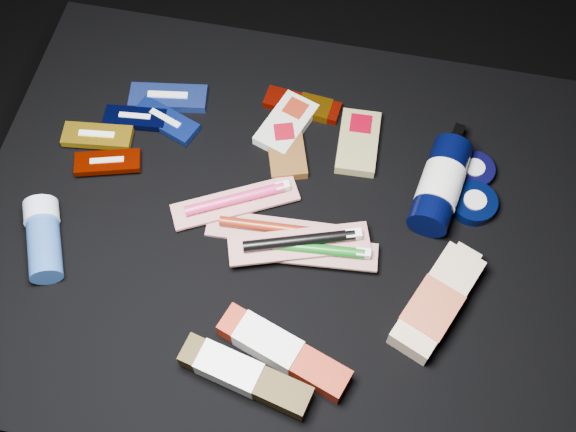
% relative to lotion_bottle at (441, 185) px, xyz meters
% --- Properties ---
extents(ground, '(3.00, 3.00, 0.00)m').
position_rel_lotion_bottle_xyz_m(ground, '(-0.24, -0.11, -0.43)').
color(ground, black).
rests_on(ground, ground).
extents(cloth_table, '(0.98, 0.78, 0.40)m').
position_rel_lotion_bottle_xyz_m(cloth_table, '(-0.24, -0.11, -0.23)').
color(cloth_table, black).
rests_on(cloth_table, ground).
extents(luna_bar_0, '(0.14, 0.07, 0.02)m').
position_rel_lotion_bottle_xyz_m(luna_bar_0, '(-0.48, 0.10, -0.02)').
color(luna_bar_0, '#2541AB').
rests_on(luna_bar_0, cloth_table).
extents(luna_bar_1, '(0.12, 0.08, 0.02)m').
position_rel_lotion_bottle_xyz_m(luna_bar_1, '(-0.47, 0.05, -0.02)').
color(luna_bar_1, navy).
rests_on(luna_bar_1, cloth_table).
extents(luna_bar_2, '(0.11, 0.05, 0.01)m').
position_rel_lotion_bottle_xyz_m(luna_bar_2, '(-0.52, 0.04, -0.02)').
color(luna_bar_2, black).
rests_on(luna_bar_2, cloth_table).
extents(luna_bar_3, '(0.12, 0.06, 0.02)m').
position_rel_lotion_bottle_xyz_m(luna_bar_3, '(-0.57, -0.01, -0.02)').
color(luna_bar_3, gold).
rests_on(luna_bar_3, cloth_table).
extents(luna_bar_4, '(0.11, 0.07, 0.01)m').
position_rel_lotion_bottle_xyz_m(luna_bar_4, '(-0.54, -0.06, -0.02)').
color(luna_bar_4, '#750F00').
rests_on(luna_bar_4, cloth_table).
extents(clif_bar_0, '(0.09, 0.12, 0.02)m').
position_rel_lotion_bottle_xyz_m(clif_bar_0, '(-0.26, 0.04, -0.02)').
color(clif_bar_0, '#5C3614').
rests_on(clif_bar_0, cloth_table).
extents(clif_bar_1, '(0.10, 0.13, 0.02)m').
position_rel_lotion_bottle_xyz_m(clif_bar_1, '(-0.27, 0.09, -0.02)').
color(clif_bar_1, silver).
rests_on(clif_bar_1, cloth_table).
extents(clif_bar_2, '(0.07, 0.12, 0.02)m').
position_rel_lotion_bottle_xyz_m(clif_bar_2, '(-0.14, 0.07, -0.02)').
color(clif_bar_2, olive).
rests_on(clif_bar_2, cloth_table).
extents(power_bar, '(0.14, 0.05, 0.02)m').
position_rel_lotion_bottle_xyz_m(power_bar, '(-0.24, 0.13, -0.03)').
color(power_bar, '#880E04').
rests_on(power_bar, cloth_table).
extents(lotion_bottle, '(0.09, 0.21, 0.07)m').
position_rel_lotion_bottle_xyz_m(lotion_bottle, '(0.00, 0.00, 0.00)').
color(lotion_bottle, black).
rests_on(lotion_bottle, cloth_table).
extents(cream_tin_upper, '(0.07, 0.07, 0.02)m').
position_rel_lotion_bottle_xyz_m(cream_tin_upper, '(0.05, 0.05, -0.02)').
color(cream_tin_upper, black).
rests_on(cream_tin_upper, cloth_table).
extents(cream_tin_lower, '(0.07, 0.07, 0.02)m').
position_rel_lotion_bottle_xyz_m(cream_tin_lower, '(0.06, -0.01, -0.02)').
color(cream_tin_lower, black).
rests_on(cream_tin_lower, cloth_table).
extents(bodywash_bottle, '(0.13, 0.20, 0.04)m').
position_rel_lotion_bottle_xyz_m(bodywash_bottle, '(0.02, -0.20, -0.01)').
color(bodywash_bottle, '#CDAF90').
rests_on(bodywash_bottle, cloth_table).
extents(deodorant_stick, '(0.10, 0.14, 0.05)m').
position_rel_lotion_bottle_xyz_m(deodorant_stick, '(-0.59, -0.21, -0.01)').
color(deodorant_stick, '#25488A').
rests_on(deodorant_stick, cloth_table).
extents(toothbrush_pack_0, '(0.20, 0.06, 0.02)m').
position_rel_lotion_bottle_xyz_m(toothbrush_pack_0, '(-0.25, -0.12, -0.02)').
color(toothbrush_pack_0, beige).
rests_on(toothbrush_pack_0, cloth_table).
extents(toothbrush_pack_1, '(0.20, 0.14, 0.02)m').
position_rel_lotion_bottle_xyz_m(toothbrush_pack_1, '(-0.32, -0.08, -0.02)').
color(toothbrush_pack_1, silver).
rests_on(toothbrush_pack_1, cloth_table).
extents(toothbrush_pack_2, '(0.21, 0.07, 0.02)m').
position_rel_lotion_bottle_xyz_m(toothbrush_pack_2, '(-0.18, -0.15, -0.01)').
color(toothbrush_pack_2, '#AFA9A2').
rests_on(toothbrush_pack_2, cloth_table).
extents(toothbrush_pack_3, '(0.22, 0.12, 0.02)m').
position_rel_lotion_bottle_xyz_m(toothbrush_pack_3, '(-0.20, -0.14, -0.00)').
color(toothbrush_pack_3, '#BAB4AD').
rests_on(toothbrush_pack_3, cloth_table).
extents(toothpaste_carton_red, '(0.21, 0.11, 0.04)m').
position_rel_lotion_bottle_xyz_m(toothpaste_carton_red, '(-0.20, -0.31, -0.01)').
color(toothpaste_carton_red, maroon).
rests_on(toothpaste_carton_red, cloth_table).
extents(toothpaste_carton_green, '(0.20, 0.08, 0.04)m').
position_rel_lotion_bottle_xyz_m(toothpaste_carton_green, '(-0.24, -0.36, -0.01)').
color(toothpaste_carton_green, '#31250A').
rests_on(toothpaste_carton_green, cloth_table).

